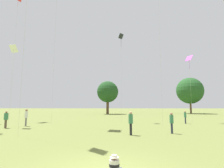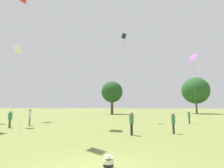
# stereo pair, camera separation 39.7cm
# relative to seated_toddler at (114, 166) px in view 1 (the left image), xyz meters

# --- Properties ---
(seated_toddler) EXTENTS (0.48, 0.57, 0.60)m
(seated_toddler) POSITION_rel_seated_toddler_xyz_m (0.00, 0.00, 0.00)
(seated_toddler) COLOR #383D56
(seated_toddler) RESTS_ON ground
(person_standing_0) EXTENTS (0.42, 0.42, 1.67)m
(person_standing_0) POSITION_rel_seated_toddler_xyz_m (-11.11, 11.27, 0.75)
(person_standing_0) COLOR brown
(person_standing_0) RESTS_ON ground
(person_standing_1) EXTENTS (0.35, 0.35, 1.78)m
(person_standing_1) POSITION_rel_seated_toddler_xyz_m (1.06, 7.54, 0.83)
(person_standing_1) COLOR black
(person_standing_1) RESTS_ON ground
(person_standing_2) EXTENTS (0.38, 0.38, 1.57)m
(person_standing_2) POSITION_rel_seated_toddler_xyz_m (8.45, 16.38, 0.71)
(person_standing_2) COLOR #282D42
(person_standing_2) RESTS_ON ground
(person_standing_3) EXTENTS (0.43, 0.43, 1.66)m
(person_standing_3) POSITION_rel_seated_toddler_xyz_m (4.40, 8.43, 0.77)
(person_standing_3) COLOR #282D42
(person_standing_3) RESTS_ON ground
(person_standing_4) EXTENTS (0.39, 0.39, 1.84)m
(person_standing_4) POSITION_rel_seated_toddler_xyz_m (-9.95, 12.92, 0.89)
(person_standing_4) COLOR slate
(person_standing_4) RESTS_ON ground
(kite_0) EXTENTS (0.95, 1.09, 9.27)m
(kite_0) POSITION_rel_seated_toddler_xyz_m (10.11, 18.31, 8.36)
(kite_0) COLOR #B738C6
(kite_0) RESTS_ON ground
(kite_6) EXTENTS (0.82, 0.81, 12.83)m
(kite_6) POSITION_rel_seated_toddler_xyz_m (0.55, 18.88, 11.52)
(kite_6) COLOR #1E2328
(kite_6) RESTS_ON ground
(kite_9) EXTENTS (1.01, 0.73, 9.05)m
(kite_9) POSITION_rel_seated_toddler_xyz_m (-11.77, 12.72, 8.12)
(kite_9) COLOR white
(kite_9) RESTS_ON ground
(distant_tree_0) EXTENTS (5.81, 5.81, 8.93)m
(distant_tree_0) POSITION_rel_seated_toddler_xyz_m (-2.84, 41.51, 5.75)
(distant_tree_0) COLOR brown
(distant_tree_0) RESTS_ON ground
(distant_tree_1) EXTENTS (7.62, 7.62, 10.41)m
(distant_tree_1) POSITION_rel_seated_toddler_xyz_m (20.96, 45.57, 6.35)
(distant_tree_1) COLOR brown
(distant_tree_1) RESTS_ON ground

